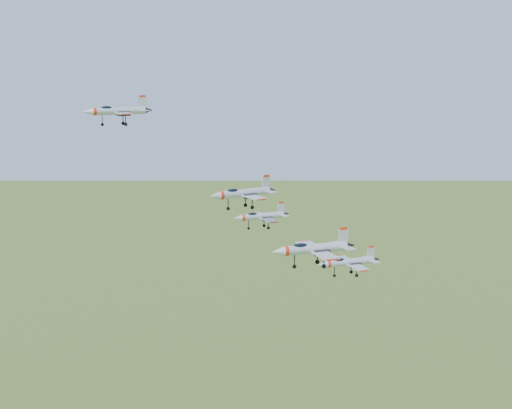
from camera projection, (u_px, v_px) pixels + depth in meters
name	position (u px, v px, depth m)	size (l,w,h in m)	color
jet_lead	(117.00, 111.00, 117.27)	(11.74, 9.71, 3.14)	silver
jet_left_high	(243.00, 193.00, 111.36)	(11.97, 9.91, 3.20)	silver
jet_right_high	(313.00, 248.00, 97.89)	(12.57, 10.48, 3.36)	silver
jet_left_low	(261.00, 216.00, 122.96)	(10.62, 8.78, 2.84)	silver
jet_right_low	(348.00, 262.00, 113.68)	(11.05, 9.22, 2.95)	silver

